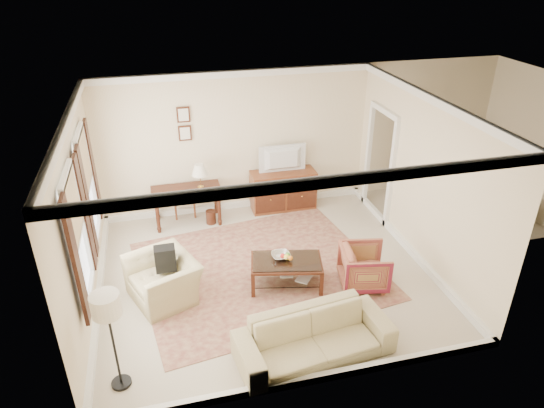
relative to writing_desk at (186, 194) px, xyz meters
name	(u,v)px	position (x,y,z in m)	size (l,w,h in m)	color
room_shell	(264,136)	(1.10, -2.06, 1.84)	(5.51, 5.01, 2.91)	beige
annex_bedroom	(461,196)	(5.59, -0.91, -0.29)	(3.00, 2.70, 2.90)	beige
window_front	(78,236)	(-1.60, -2.76, 0.92)	(0.12, 1.56, 1.80)	#CCB284
window_rear	(88,186)	(-1.60, -1.16, 0.92)	(0.12, 1.56, 1.80)	#CCB284
doorway	(379,166)	(3.81, -0.56, 0.45)	(0.10, 1.12, 2.25)	white
rug	(259,270)	(1.01, -1.96, -0.62)	(3.91, 3.35, 0.01)	maroon
writing_desk	(186,194)	(0.00, 0.00, 0.00)	(1.35, 0.68, 0.74)	#431F13
desk_chair	(183,192)	(-0.04, 0.35, -0.10)	(0.45, 0.45, 1.05)	brown
desk_lamp	(200,176)	(0.29, 0.00, 0.36)	(0.32, 0.32, 0.50)	silver
framed_prints	(184,124)	(0.10, 0.41, 1.31)	(0.25, 0.04, 0.68)	#431F13
sideboard	(283,190)	(2.02, 0.15, -0.22)	(1.35, 0.52, 0.83)	brown
tv	(284,151)	(2.02, 0.13, 0.66)	(0.93, 0.54, 0.12)	black
coffee_table	(286,266)	(1.36, -2.47, -0.26)	(1.25, 0.89, 0.48)	#431F13
fruit_bowl	(281,255)	(1.29, -2.38, -0.09)	(0.42, 0.42, 0.10)	silver
book_a	(280,272)	(1.28, -2.37, -0.44)	(0.28, 0.04, 0.38)	brown
book_b	(298,276)	(1.54, -2.54, -0.45)	(0.28, 0.03, 0.38)	brown
striped_armchair	(364,265)	(2.58, -2.78, -0.25)	(0.74, 0.69, 0.76)	maroon
club_armchair	(163,273)	(-0.59, -2.31, -0.16)	(1.06, 0.69, 0.93)	#C1B482
backpack	(165,256)	(-0.53, -2.23, 0.08)	(0.32, 0.22, 0.40)	black
sofa	(315,331)	(1.30, -4.06, -0.22)	(2.11, 0.62, 0.83)	#C1B482
floor_lamp	(107,312)	(-1.23, -3.95, 0.55)	(0.35, 0.35, 1.42)	black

